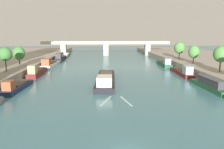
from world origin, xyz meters
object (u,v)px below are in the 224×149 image
object	(u,v)px
moored_boat_right_midway	(164,63)
tree_right_second	(194,52)
tree_right_end_of_row	(180,48)
moored_boat_right_end	(211,84)
moored_boat_right_second	(182,72)
moored_boat_left_second	(37,72)
tree_left_far	(19,53)
moored_boat_left_upstream	(50,64)
tree_left_distant	(5,54)
tree_right_far	(221,54)
moored_boat_left_gap_after	(66,55)
barge_midriver	(106,79)
moored_boat_left_near	(17,86)
bridge_far	(106,46)
moored_boat_left_midway	(61,58)

from	to	relation	value
moored_boat_right_midway	tree_right_second	bearing A→B (deg)	-57.63
tree_right_end_of_row	moored_boat_right_end	bearing A→B (deg)	-99.51
moored_boat_right_second	tree_right_second	bearing A→B (deg)	50.75
moored_boat_left_second	tree_right_second	bearing A→B (deg)	7.92
tree_right_second	tree_left_far	bearing A→B (deg)	-177.70
moored_boat_left_second	moored_boat_left_upstream	world-z (taller)	moored_boat_left_second
tree_left_distant	tree_right_far	xyz separation A→B (m)	(55.34, -3.06, -0.00)
moored_boat_right_second	moored_boat_right_midway	xyz separation A→B (m)	(-0.23, 18.20, 0.04)
tree_left_far	moored_boat_right_end	bearing A→B (deg)	-25.11
tree_right_end_of_row	moored_boat_left_gap_after	bearing A→B (deg)	143.69
barge_midriver	tree_right_second	size ratio (longest dim) A/B	4.08
moored_boat_right_midway	tree_right_second	world-z (taller)	tree_right_second
moored_boat_left_second	moored_boat_right_end	size ratio (longest dim) A/B	1.01
moored_boat_left_gap_after	moored_boat_left_near	bearing A→B (deg)	-89.62
barge_midriver	tree_left_distant	distance (m)	26.85
bridge_far	moored_boat_left_second	bearing A→B (deg)	-109.61
moored_boat_left_upstream	moored_boat_left_midway	bearing A→B (deg)	89.12
moored_boat_right_end	tree_right_second	xyz separation A→B (m)	(6.45, 25.12, 5.00)
tree_left_far	tree_right_far	xyz separation A→B (m)	(55.67, -13.73, 0.70)
tree_right_end_of_row	bridge_far	bearing A→B (deg)	124.80
tree_left_far	moored_boat_left_near	bearing A→B (deg)	-72.50
moored_boat_right_second	barge_midriver	bearing A→B (deg)	-156.21
moored_boat_left_midway	moored_boat_left_near	bearing A→B (deg)	-89.73
moored_boat_left_gap_after	tree_right_far	bearing A→B (deg)	-53.05
moored_boat_left_near	tree_right_end_of_row	xyz separation A→B (m)	(48.48, 37.62, 5.71)
moored_boat_right_end	barge_midriver	bearing A→B (deg)	162.43
moored_boat_right_end	tree_right_end_of_row	world-z (taller)	tree_right_end_of_row
tree_left_far	bridge_far	world-z (taller)	tree_left_far
moored_boat_left_second	bridge_far	world-z (taller)	bridge_far
moored_boat_left_near	moored_boat_left_gap_after	xyz separation A→B (m)	(-0.49, 73.60, -0.27)
moored_boat_left_midway	tree_left_distant	size ratio (longest dim) A/B	2.60
moored_boat_right_midway	tree_right_far	xyz separation A→B (m)	(6.94, -26.36, 5.81)
tree_left_distant	bridge_far	world-z (taller)	tree_left_distant
tree_left_far	tree_right_far	size ratio (longest dim) A/B	0.89
moored_boat_left_upstream	moored_boat_right_end	world-z (taller)	moored_boat_left_upstream
tree_right_far	tree_left_distant	bearing A→B (deg)	176.83
moored_boat_left_second	bridge_far	distance (m)	63.94
moored_boat_left_midway	tree_right_far	xyz separation A→B (m)	(49.04, -46.27, 5.70)
barge_midriver	moored_boat_left_near	bearing A→B (deg)	-162.24
barge_midriver	tree_right_end_of_row	distance (m)	43.39
moored_boat_left_second	tree_left_far	xyz separation A→B (m)	(-6.33, 4.59, 5.02)
tree_left_distant	tree_right_end_of_row	distance (m)	61.07
moored_boat_right_second	tree_left_distant	size ratio (longest dim) A/B	2.45
moored_boat_right_second	moored_boat_left_near	bearing A→B (deg)	-158.90
moored_boat_left_second	moored_boat_left_gap_after	size ratio (longest dim) A/B	0.92
moored_boat_left_second	moored_boat_left_gap_after	bearing A→B (deg)	89.95
moored_boat_left_second	moored_boat_left_midway	world-z (taller)	moored_boat_left_midway
bridge_far	tree_right_end_of_row	bearing A→B (deg)	-55.20
moored_boat_right_second	moored_boat_right_end	bearing A→B (deg)	-90.30
moored_boat_left_upstream	tree_left_distant	bearing A→B (deg)	-104.59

